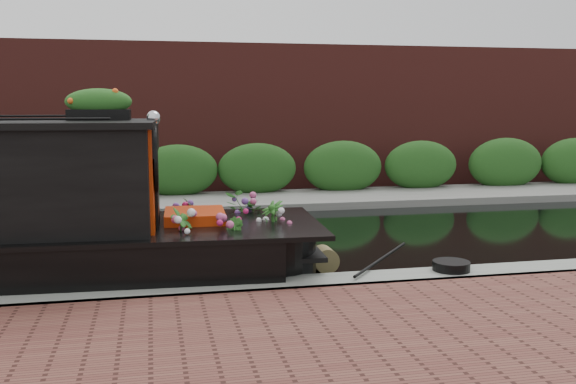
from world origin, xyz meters
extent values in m
plane|color=black|center=(0.00, 0.00, 0.00)|extent=(80.00, 80.00, 0.00)
cube|color=gray|center=(0.00, -3.30, 0.00)|extent=(40.00, 0.60, 0.50)
cube|color=slate|center=(0.00, 4.20, 0.00)|extent=(40.00, 2.40, 0.34)
cube|color=#214E1A|center=(0.00, 5.10, 0.00)|extent=(40.00, 1.10, 2.80)
cube|color=#5B231E|center=(0.00, 7.20, 0.00)|extent=(40.00, 1.00, 8.00)
cube|color=#BE2F07|center=(-0.47, -2.03, 1.43)|extent=(0.14, 1.76, 1.36)
cube|color=black|center=(-1.80, -2.92, 1.51)|extent=(0.90, 0.07, 0.55)
cube|color=#BE2F07|center=(0.06, -2.03, 0.70)|extent=(0.85, 0.94, 0.50)
sphere|color=silver|center=(-0.46, -2.17, 2.22)|extent=(0.18, 0.18, 0.18)
sphere|color=silver|center=(-0.46, -1.89, 2.22)|extent=(0.18, 0.18, 0.18)
cube|color=black|center=(-1.15, -2.03, 2.26)|extent=(0.80, 0.30, 0.14)
ellipsoid|color=#FD601C|center=(-1.15, -2.03, 2.45)|extent=(0.87, 0.29, 0.24)
imported|color=#296220|center=(-0.16, -2.72, 0.78)|extent=(0.40, 0.42, 0.66)
imported|color=#296220|center=(0.49, -2.78, 0.71)|extent=(0.30, 0.34, 0.52)
imported|color=#296220|center=(0.85, -1.42, 0.77)|extent=(0.73, 0.69, 0.65)
imported|color=#296220|center=(1.08, -2.30, 0.78)|extent=(0.47, 0.47, 0.65)
imported|color=#296220|center=(0.04, -1.34, 0.75)|extent=(0.23, 0.32, 0.59)
cylinder|color=olive|center=(1.90, -2.03, 0.18)|extent=(0.36, 0.35, 0.36)
cylinder|color=black|center=(3.28, -3.21, 0.31)|extent=(0.48, 0.48, 0.12)
camera|label=1|loc=(-0.50, -10.72, 2.43)|focal=40.00mm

